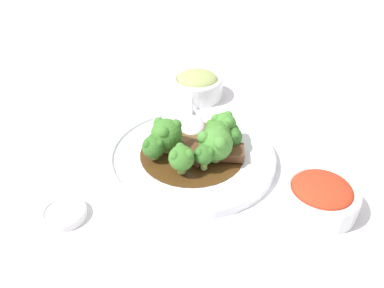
{
  "coord_description": "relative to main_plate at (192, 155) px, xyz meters",
  "views": [
    {
      "loc": [
        -0.44,
        -0.27,
        0.4
      ],
      "look_at": [
        0.0,
        0.0,
        0.03
      ],
      "focal_mm": 35.0,
      "sensor_mm": 36.0,
      "label": 1
    }
  ],
  "objects": [
    {
      "name": "ground_plane",
      "position": [
        0.0,
        0.0,
        -0.01
      ],
      "size": [
        4.0,
        4.0,
        0.0
      ],
      "primitive_type": "plane",
      "color": "silver"
    },
    {
      "name": "main_plate",
      "position": [
        0.0,
        0.0,
        0.0
      ],
      "size": [
        0.29,
        0.29,
        0.02
      ],
      "color": "white",
      "rests_on": "ground_plane"
    },
    {
      "name": "beef_strip_0",
      "position": [
        -0.01,
        -0.01,
        0.02
      ],
      "size": [
        0.05,
        0.06,
        0.01
      ],
      "color": "#56331E",
      "rests_on": "main_plate"
    },
    {
      "name": "beef_strip_1",
      "position": [
        0.04,
        0.02,
        0.01
      ],
      "size": [
        0.08,
        0.04,
        0.01
      ],
      "color": "brown",
      "rests_on": "main_plate"
    },
    {
      "name": "beef_strip_2",
      "position": [
        0.02,
        -0.06,
        0.02
      ],
      "size": [
        0.06,
        0.06,
        0.01
      ],
      "color": "#56331E",
      "rests_on": "main_plate"
    },
    {
      "name": "broccoli_floret_0",
      "position": [
        0.06,
        -0.03,
        0.04
      ],
      "size": [
        0.04,
        0.04,
        0.06
      ],
      "color": "#8EB756",
      "rests_on": "main_plate"
    },
    {
      "name": "broccoli_floret_1",
      "position": [
        -0.03,
        -0.04,
        0.04
      ],
      "size": [
        0.03,
        0.03,
        0.04
      ],
      "color": "#8EB756",
      "rests_on": "main_plate"
    },
    {
      "name": "broccoli_floret_2",
      "position": [
        -0.02,
        0.04,
        0.04
      ],
      "size": [
        0.05,
        0.05,
        0.06
      ],
      "color": "#7FA84C",
      "rests_on": "main_plate"
    },
    {
      "name": "broccoli_floret_3",
      "position": [
        -0.0,
        -0.05,
        0.04
      ],
      "size": [
        0.06,
        0.06,
        0.06
      ],
      "color": "#7FA84C",
      "rests_on": "main_plate"
    },
    {
      "name": "broccoli_floret_4",
      "position": [
        -0.05,
        0.04,
        0.03
      ],
      "size": [
        0.04,
        0.04,
        0.04
      ],
      "color": "#7FA84C",
      "rests_on": "main_plate"
    },
    {
      "name": "broccoli_floret_5",
      "position": [
        0.03,
        -0.03,
        0.04
      ],
      "size": [
        0.05,
        0.05,
        0.05
      ],
      "color": "#7FA84C",
      "rests_on": "main_plate"
    },
    {
      "name": "broccoli_floret_6",
      "position": [
        0.05,
        -0.05,
        0.03
      ],
      "size": [
        0.04,
        0.04,
        0.04
      ],
      "color": "#7FA84C",
      "rests_on": "main_plate"
    },
    {
      "name": "broccoli_floret_7",
      "position": [
        -0.06,
        -0.02,
        0.04
      ],
      "size": [
        0.04,
        0.04,
        0.05
      ],
      "color": "#7FA84C",
      "rests_on": "main_plate"
    },
    {
      "name": "serving_spoon",
      "position": [
        0.07,
        0.05,
        0.02
      ],
      "size": [
        0.21,
        0.15,
        0.01
      ],
      "color": "silver",
      "rests_on": "main_plate"
    },
    {
      "name": "side_bowl_kimchi",
      "position": [
        0.0,
        -0.22,
        0.02
      ],
      "size": [
        0.11,
        0.11,
        0.05
      ],
      "color": "white",
      "rests_on": "ground_plane"
    },
    {
      "name": "side_bowl_appetizer",
      "position": [
        0.2,
        0.11,
        0.02
      ],
      "size": [
        0.11,
        0.11,
        0.06
      ],
      "color": "white",
      "rests_on": "ground_plane"
    },
    {
      "name": "sauce_dish",
      "position": [
        -0.21,
        0.09,
        -0.0
      ],
      "size": [
        0.07,
        0.07,
        0.01
      ],
      "color": "white",
      "rests_on": "ground_plane"
    }
  ]
}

